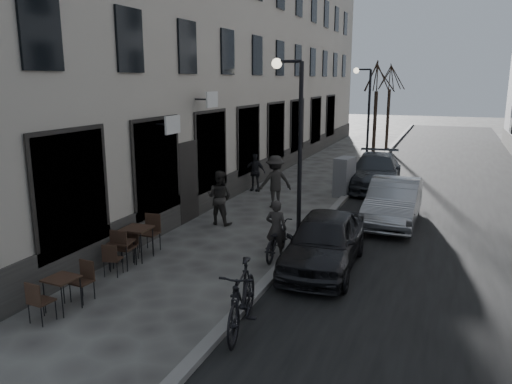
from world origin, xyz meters
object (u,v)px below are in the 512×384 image
Objects in this scene: tree_near at (377,77)px; bistro_set_b at (121,252)px; bistro_set_c at (137,240)px; pedestrian_mid at (275,182)px; moped at (242,298)px; bistro_set_a at (62,291)px; bicycle at (276,239)px; pedestrian_near at (220,197)px; streetlamp_far at (365,108)px; utility_cabinet at (344,177)px; tree_far at (390,77)px; car_near at (324,241)px; pedestrian_far at (255,172)px; car_mid at (394,202)px; streetlamp_near at (294,131)px; car_far at (376,171)px.

tree_near reaches higher than bistro_set_b.
pedestrian_mid reaches higher than bistro_set_c.
bistro_set_a is at bearing 179.11° from moped.
pedestrian_near reaches higher than bicycle.
streetlamp_far reaches higher than utility_cabinet.
tree_far is 4.08× the size of bistro_set_b.
pedestrian_mid is 0.47× the size of car_near.
bistro_set_b is (-3.30, -15.53, -2.75)m from streetlamp_far.
pedestrian_far is 0.38× the size of car_near.
car_near is 0.94× the size of car_mid.
streetlamp_near is 1.02× the size of car_far.
bistro_set_a is 9.45m from pedestrian_mid.
utility_cabinet is 8.01m from car_near.
pedestrian_near is 0.82× the size of moped.
bistro_set_b is (-3.30, -3.53, -2.75)m from streetlamp_near.
bistro_set_b is at bearing -99.36° from utility_cabinet.
streetlamp_far is at bearing 82.36° from moped.
streetlamp_near is 21.05m from tree_far.
streetlamp_far is 9.12m from tree_far.
car_near is at bearing -84.48° from streetlamp_far.
bistro_set_a is (-3.03, -26.92, -4.23)m from tree_far.
pedestrian_far is (-0.13, 9.30, 0.37)m from bistro_set_b.
car_mid is (5.15, 2.13, -0.16)m from pedestrian_near.
car_near is (4.00, -2.54, -0.18)m from pedestrian_near.
tree_near reaches higher than bistro_set_c.
tree_near is 4.08× the size of bistro_set_b.
moped is at bearing -37.39° from bistro_set_b.
bistro_set_c is at bearing 21.19° from bicycle.
car_far is at bearing -85.14° from tree_far.
tree_near is at bearing 89.72° from streetlamp_near.
streetlamp_far is 2.89× the size of bicycle.
pedestrian_far is (-3.43, 5.78, -2.38)m from streetlamp_near.
car_mid is 8.46m from moped.
utility_cabinet reaches higher than car_far.
pedestrian_mid is 0.38× the size of car_far.
moped is at bearing 13.68° from bistro_set_a.
bistro_set_c is (-3.29, -2.86, -2.65)m from streetlamp_near.
tree_far is 3.24× the size of bicycle.
bicycle reaches higher than bistro_set_b.
pedestrian_near is 6.99m from moped.
bistro_set_a is (-2.96, -17.92, -2.73)m from streetlamp_far.
car_far is (1.17, -3.93, -2.44)m from streetlamp_far.
tree_far is (0.00, 6.00, 0.00)m from tree_near.
utility_cabinet reaches higher than bistro_set_a.
streetlamp_far is at bearing -138.02° from pedestrian_mid.
bistro_set_a is 0.83× the size of pedestrian_near.
pedestrian_mid reaches higher than pedestrian_far.
car_near is at bearing 151.74° from pedestrian_near.
pedestrian_mid reaches higher than bistro_set_b.
bistro_set_a is 0.29× the size of car_far.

